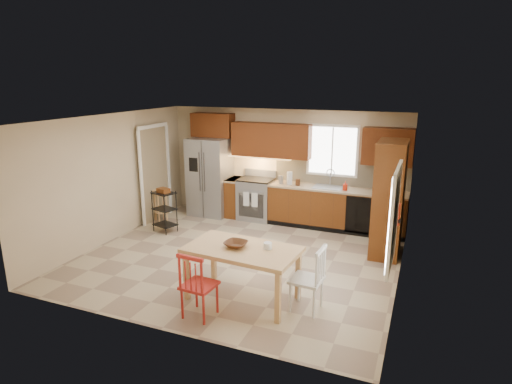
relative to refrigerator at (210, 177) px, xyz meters
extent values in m
plane|color=tan|center=(1.70, -2.12, -0.91)|extent=(5.50, 5.50, 0.00)
cube|color=silver|center=(1.70, -2.12, 1.59)|extent=(5.50, 5.00, 0.02)
cube|color=#CCB793|center=(1.70, 0.38, 0.34)|extent=(5.50, 0.02, 2.50)
cube|color=#CCB793|center=(1.70, -4.62, 0.34)|extent=(5.50, 0.02, 2.50)
cube|color=#CCB793|center=(-1.05, -2.12, 0.34)|extent=(0.02, 5.00, 2.50)
cube|color=#CCB793|center=(4.45, -2.12, 0.34)|extent=(0.02, 5.00, 2.50)
cube|color=gray|center=(0.00, 0.00, 0.00)|extent=(0.92, 0.75, 1.82)
cube|color=gray|center=(1.15, 0.06, -0.45)|extent=(0.76, 0.63, 0.92)
cube|color=brown|center=(0.60, 0.08, -0.46)|extent=(0.30, 0.60, 0.90)
cube|color=brown|center=(2.99, 0.08, -0.46)|extent=(2.92, 0.60, 0.90)
cube|color=black|center=(3.55, -0.22, -0.46)|extent=(0.60, 0.02, 0.78)
cube|color=beige|center=(2.99, 0.36, 0.27)|extent=(2.92, 0.03, 0.55)
cube|color=#602B10|center=(0.00, 0.20, 1.19)|extent=(1.00, 0.35, 0.55)
cube|color=#602B10|center=(1.45, 0.20, 0.92)|extent=(1.80, 0.35, 0.75)
cube|color=#602B10|center=(3.95, 0.20, 0.92)|extent=(1.00, 0.35, 0.75)
cube|color=white|center=(2.80, 0.35, 0.74)|extent=(1.12, 0.04, 1.12)
cube|color=gray|center=(2.80, 0.08, -0.05)|extent=(0.62, 0.46, 0.16)
cube|color=#FFBF66|center=(1.15, 0.17, 0.52)|extent=(1.60, 0.30, 0.01)
imported|color=red|center=(3.18, -0.02, 0.09)|extent=(0.09, 0.09, 0.19)
cylinder|color=silver|center=(1.95, 0.03, 0.13)|extent=(0.12, 0.12, 0.28)
cylinder|color=gray|center=(1.75, 0.03, 0.08)|extent=(0.11, 0.11, 0.18)
cylinder|color=#4E2814|center=(2.15, 0.00, 0.06)|extent=(0.10, 0.10, 0.14)
cube|color=brown|center=(4.13, -0.93, 0.14)|extent=(0.50, 0.95, 2.10)
cylinder|color=red|center=(4.33, -1.98, 0.19)|extent=(0.12, 0.12, 0.36)
cube|color=white|center=(4.38, -3.27, 0.54)|extent=(0.04, 1.02, 1.32)
cube|color=#8C7A59|center=(-0.97, -0.82, 0.14)|extent=(0.04, 0.95, 2.10)
imported|color=#4E2814|center=(2.26, -3.47, -0.11)|extent=(0.35, 0.35, 0.08)
cylinder|color=silver|center=(2.71, -3.37, -0.08)|extent=(0.13, 0.13, 0.14)
camera|label=1|loc=(4.68, -8.70, 2.25)|focal=30.00mm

